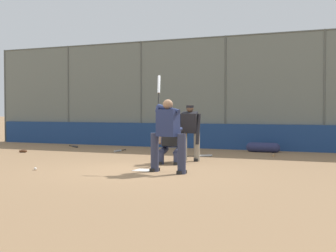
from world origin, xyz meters
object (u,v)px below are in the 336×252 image
spare_bat_third_base_side (203,156)px  equipment_bag_dugout_side (263,147)px  umpire_home (190,131)px  fielding_glove_on_dirt (23,151)px  batter_at_plate (168,133)px  spare_bat_first_base_side (74,146)px  spare_bat_by_padding (119,151)px  spare_bat_near_backstop (273,155)px  catcher_behind_plate (170,140)px  baseball_loose (35,169)px

spare_bat_third_base_side → equipment_bag_dugout_side: 2.75m
umpire_home → fielding_glove_on_dirt: umpire_home is taller
batter_at_plate → spare_bat_first_base_side: bearing=-29.2°
umpire_home → spare_bat_by_padding: bearing=-35.3°
spare_bat_near_backstop → fielding_glove_on_dirt: 8.49m
catcher_behind_plate → umpire_home: 0.92m
batter_at_plate → catcher_behind_plate: bearing=-57.6°
batter_at_plate → spare_bat_by_padding: 5.90m
umpire_home → fielding_glove_on_dirt: 6.35m
umpire_home → spare_bat_near_backstop: size_ratio=1.82×
catcher_behind_plate → spare_bat_third_base_side: (-0.18, -2.18, -0.62)m
fielding_glove_on_dirt → equipment_bag_dugout_side: (-7.61, -3.39, 0.12)m
spare_bat_third_base_side → umpire_home: bearing=-128.5°
batter_at_plate → baseball_loose: (3.12, 0.88, -0.90)m
catcher_behind_plate → fielding_glove_on_dirt: 6.19m
umpire_home → catcher_behind_plate: bearing=67.6°
spare_bat_by_padding → spare_bat_first_base_side: same height
batter_at_plate → spare_bat_third_base_side: (0.47, -3.87, -0.90)m
umpire_home → equipment_bag_dugout_side: bearing=-116.1°
spare_bat_by_padding → spare_bat_third_base_side: size_ratio=1.29×
batter_at_plate → spare_bat_by_padding: (3.80, -4.43, -0.90)m
spare_bat_by_padding → baseball_loose: (-0.68, 5.31, 0.00)m
fielding_glove_on_dirt → catcher_behind_plate: bearing=169.0°
batter_at_plate → fielding_glove_on_dirt: size_ratio=8.54×
baseball_loose → equipment_bag_dugout_side: bearing=-119.6°
spare_bat_by_padding → spare_bat_first_base_side: bearing=-114.2°
batter_at_plate → spare_bat_by_padding: bearing=-37.9°
catcher_behind_plate → fielding_glove_on_dirt: bearing=-19.4°
spare_bat_near_backstop → fielding_glove_on_dirt: bearing=-87.1°
batter_at_plate → fielding_glove_on_dirt: 7.33m
catcher_behind_plate → fielding_glove_on_dirt: catcher_behind_plate is taller
spare_bat_by_padding → spare_bat_first_base_side: (2.60, -1.06, 0.00)m
batter_at_plate → spare_bat_first_base_side: size_ratio=3.30×
umpire_home → spare_bat_near_backstop: 3.29m
spare_bat_first_base_side → fielding_glove_on_dirt: (0.29, 2.63, 0.02)m
catcher_behind_plate → spare_bat_near_backstop: bearing=-130.4°
catcher_behind_plate → equipment_bag_dugout_side: size_ratio=1.06×
umpire_home → fielding_glove_on_dirt: bearing=-9.2°
fielding_glove_on_dirt → baseball_loose: size_ratio=3.67×
umpire_home → spare_bat_third_base_side: (0.06, -1.33, -0.83)m
fielding_glove_on_dirt → batter_at_plate: bearing=156.9°
equipment_bag_dugout_side → batter_at_plate: bearing=81.6°
umpire_home → spare_bat_third_base_side: 1.56m
catcher_behind_plate → spare_bat_first_base_side: (5.75, -3.80, -0.62)m
umpire_home → baseball_loose: bearing=45.2°
catcher_behind_plate → spare_bat_near_backstop: size_ratio=1.43×
spare_bat_third_base_side → baseball_loose: bearing=-160.5°
spare_bat_by_padding → baseball_loose: 5.35m
catcher_behind_plate → spare_bat_first_base_side: size_ratio=1.79×
spare_bat_third_base_side → baseball_loose: (2.66, 4.75, 0.00)m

